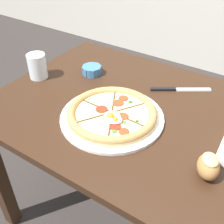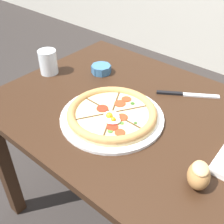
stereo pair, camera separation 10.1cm
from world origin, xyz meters
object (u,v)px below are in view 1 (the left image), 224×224
(ramekin_bowl, at_px, (92,70))
(bread_piece_near, at_px, (208,166))
(dining_table, at_px, (141,133))
(water_glass, at_px, (38,67))
(knife_main, at_px, (180,90))
(pizza, at_px, (112,114))

(ramekin_bowl, relative_size, bread_piece_near, 0.90)
(dining_table, relative_size, water_glass, 10.67)
(water_glass, bearing_deg, knife_main, 22.97)
(dining_table, relative_size, ramekin_bowl, 12.60)
(dining_table, bearing_deg, pizza, -126.72)
(water_glass, bearing_deg, ramekin_bowl, 40.31)
(dining_table, distance_m, knife_main, 0.25)
(dining_table, bearing_deg, water_glass, -176.91)
(pizza, bearing_deg, ramekin_bowl, 138.85)
(dining_table, xyz_separation_m, ramekin_bowl, (-0.33, 0.13, 0.13))
(ramekin_bowl, bearing_deg, knife_main, 12.82)
(ramekin_bowl, height_order, water_glass, water_glass)
(pizza, xyz_separation_m, water_glass, (-0.44, 0.07, 0.03))
(dining_table, xyz_separation_m, water_glass, (-0.52, -0.03, 0.16))
(pizza, height_order, ramekin_bowl, pizza)
(ramekin_bowl, xyz_separation_m, bread_piece_near, (0.63, -0.30, 0.02))
(pizza, bearing_deg, bread_piece_near, -10.66)
(knife_main, bearing_deg, bread_piece_near, -91.84)
(dining_table, xyz_separation_m, bread_piece_near, (0.30, -0.17, 0.15))
(dining_table, height_order, pizza, pizza)
(dining_table, xyz_separation_m, knife_main, (0.06, 0.22, 0.11))
(pizza, distance_m, bread_piece_near, 0.38)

